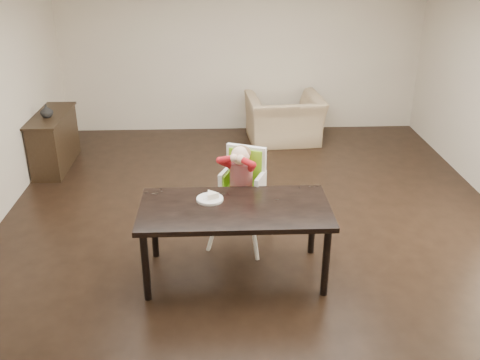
# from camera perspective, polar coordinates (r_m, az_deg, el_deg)

# --- Properties ---
(ground) EXTENTS (7.00, 7.00, 0.00)m
(ground) POSITION_cam_1_polar(r_m,az_deg,el_deg) (6.25, 1.68, -4.88)
(ground) COLOR black
(ground) RESTS_ON ground
(room_walls) EXTENTS (6.02, 7.02, 2.71)m
(room_walls) POSITION_cam_1_polar(r_m,az_deg,el_deg) (5.58, 1.91, 11.99)
(room_walls) COLOR beige
(room_walls) RESTS_ON ground
(dining_table) EXTENTS (1.80, 0.90, 0.75)m
(dining_table) POSITION_cam_1_polar(r_m,az_deg,el_deg) (5.06, -0.56, -3.68)
(dining_table) COLOR black
(dining_table) RESTS_ON ground
(high_chair) EXTENTS (0.61, 0.61, 1.13)m
(high_chair) POSITION_cam_1_polar(r_m,az_deg,el_deg) (5.58, 0.21, 0.55)
(high_chair) COLOR white
(high_chair) RESTS_ON ground
(plate) EXTENTS (0.27, 0.27, 0.07)m
(plate) POSITION_cam_1_polar(r_m,az_deg,el_deg) (5.15, -3.17, -1.88)
(plate) COLOR white
(plate) RESTS_ON dining_table
(armchair) EXTENTS (1.23, 0.86, 1.02)m
(armchair) POSITION_cam_1_polar(r_m,az_deg,el_deg) (8.68, 4.76, 7.29)
(armchair) COLOR tan
(armchair) RESTS_ON ground
(sideboard) EXTENTS (0.44, 1.26, 0.79)m
(sideboard) POSITION_cam_1_polar(r_m,az_deg,el_deg) (8.16, -19.22, 4.00)
(sideboard) COLOR black
(sideboard) RESTS_ON ground
(vase) EXTENTS (0.20, 0.20, 0.17)m
(vase) POSITION_cam_1_polar(r_m,az_deg,el_deg) (7.89, -19.95, 6.92)
(vase) COLOR #99999E
(vase) RESTS_ON sideboard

